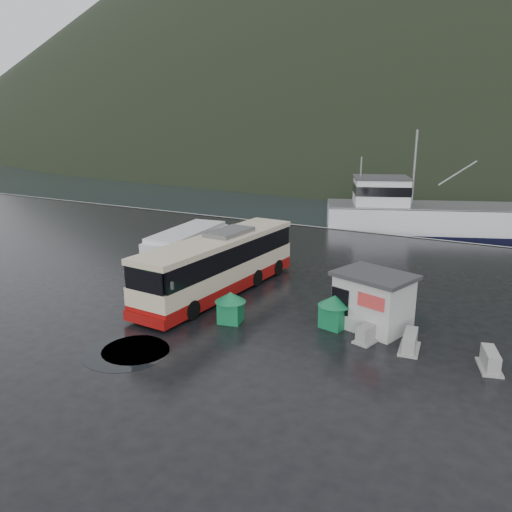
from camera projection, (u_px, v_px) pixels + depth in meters
The scene contains 14 objects.
ground at pixel (228, 307), 24.79m from camera, with size 160.00×160.00×0.00m, color black.
harbor_water at pixel (470, 159), 118.13m from camera, with size 300.00×180.00×0.02m, color black.
quay_edge at pixel (353, 231), 41.76m from camera, with size 160.00×0.60×1.50m, color #999993.
coach_bus at pixel (220, 292), 26.97m from camera, with size 2.93×11.64×3.29m, color beige, non-canonical shape.
white_van at pixel (189, 275), 30.01m from camera, with size 2.31×6.72×2.82m, color white, non-canonical shape.
waste_bin_left at pixel (334, 327), 22.45m from camera, with size 1.08×1.08×1.51m, color #147242, non-canonical shape.
waste_bin_right at pixel (231, 322), 23.02m from camera, with size 1.04×1.04×1.44m, color #147242, non-canonical shape.
dome_tent at pixel (179, 314), 23.94m from camera, with size 2.14×2.99×1.18m, color #2A2B1A, non-canonical shape.
ticket_kiosk at pixel (371, 327), 22.40m from camera, with size 3.24×2.46×2.54m, color silver, non-canonical shape.
jersey_barrier_a at pixel (368, 340), 21.07m from camera, with size 0.74×1.48×0.74m, color #999993, non-canonical shape.
jersey_barrier_b at pixel (409, 350), 20.20m from camera, with size 0.77×1.54×0.77m, color #999993, non-canonical shape.
jersey_barrier_c at pixel (489, 369), 18.68m from camera, with size 0.74×1.48×0.74m, color #999993, non-canonical shape.
fishing_trawler at pixel (441, 225), 44.25m from camera, with size 23.67×5.21×9.47m, color white, non-canonical shape.
puddles at pixel (224, 340), 21.06m from camera, with size 12.08×11.72×0.01m.
Camera 1 is at (12.26, -19.78, 9.02)m, focal length 35.00 mm.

